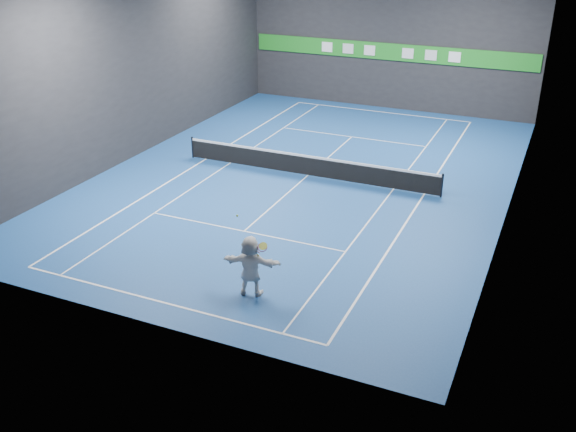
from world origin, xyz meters
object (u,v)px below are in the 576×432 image
at_px(tennis_net, 308,165).
at_px(tennis_racket, 262,248).
at_px(tennis_ball, 237,216).
at_px(player, 251,266).

relative_size(tennis_net, tennis_racket, 21.68).
bearing_deg(tennis_ball, tennis_net, 100.26).
bearing_deg(tennis_net, tennis_ball, -79.74).
relative_size(player, tennis_ball, 29.13).
bearing_deg(tennis_ball, tennis_racket, 0.46).
height_order(tennis_net, tennis_racket, tennis_racket).
xyz_separation_m(tennis_ball, tennis_net, (-1.86, 10.25, -2.10)).
bearing_deg(tennis_racket, tennis_ball, -179.54).
xyz_separation_m(player, tennis_net, (-2.29, 10.29, -0.47)).
distance_m(tennis_ball, tennis_racket, 1.25).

